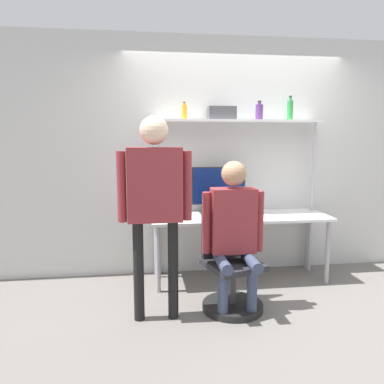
{
  "coord_description": "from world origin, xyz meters",
  "views": [
    {
      "loc": [
        -1.06,
        -3.6,
        1.57
      ],
      "look_at": [
        -0.6,
        -0.21,
        1.07
      ],
      "focal_mm": 35.0,
      "sensor_mm": 36.0,
      "label": 1
    }
  ],
  "objects": [
    {
      "name": "ground_plane",
      "position": [
        0.0,
        0.0,
        0.0
      ],
      "size": [
        12.0,
        12.0,
        0.0
      ],
      "primitive_type": "plane",
      "color": "slate"
    },
    {
      "name": "wall_back",
      "position": [
        0.0,
        0.68,
        1.35
      ],
      "size": [
        8.0,
        0.06,
        2.7
      ],
      "color": "silver",
      "rests_on": "ground_plane"
    },
    {
      "name": "desk",
      "position": [
        0.0,
        0.33,
        0.65
      ],
      "size": [
        1.95,
        0.63,
        0.72
      ],
      "color": "white",
      "rests_on": "ground_plane"
    },
    {
      "name": "shelf_unit",
      "position": [
        0.0,
        0.5,
        1.53
      ],
      "size": [
        1.85,
        0.28,
        1.77
      ],
      "color": "white",
      "rests_on": "ground_plane"
    },
    {
      "name": "monitor",
      "position": [
        -0.21,
        0.48,
        1.02
      ],
      "size": [
        0.61,
        0.18,
        0.53
      ],
      "color": "#333338",
      "rests_on": "desk"
    },
    {
      "name": "laptop",
      "position": [
        -0.28,
        0.29,
        0.79
      ],
      "size": [
        0.28,
        0.25,
        0.25
      ],
      "color": "#333338",
      "rests_on": "desk"
    },
    {
      "name": "cell_phone",
      "position": [
        -0.04,
        0.24,
        0.73
      ],
      "size": [
        0.07,
        0.15,
        0.01
      ],
      "color": "black",
      "rests_on": "desk"
    },
    {
      "name": "office_chair",
      "position": [
        -0.27,
        -0.37,
        0.27
      ],
      "size": [
        0.59,
        0.59,
        0.9
      ],
      "color": "black",
      "rests_on": "ground_plane"
    },
    {
      "name": "person_seated",
      "position": [
        -0.25,
        -0.41,
        0.8
      ],
      "size": [
        0.56,
        0.47,
        1.37
      ],
      "color": "#38425B",
      "rests_on": "ground_plane"
    },
    {
      "name": "person_standing",
      "position": [
        -0.96,
        -0.49,
        1.13
      ],
      "size": [
        0.62,
        0.24,
        1.75
      ],
      "color": "black",
      "rests_on": "ground_plane"
    },
    {
      "name": "bottle_purple",
      "position": [
        0.24,
        0.5,
        1.86
      ],
      "size": [
        0.08,
        0.08,
        0.21
      ],
      "color": "#593372",
      "rests_on": "shelf_unit"
    },
    {
      "name": "bottle_amber",
      "position": [
        -0.59,
        0.5,
        1.85
      ],
      "size": [
        0.06,
        0.06,
        0.19
      ],
      "color": "gold",
      "rests_on": "shelf_unit"
    },
    {
      "name": "bottle_green",
      "position": [
        0.6,
        0.5,
        1.88
      ],
      "size": [
        0.07,
        0.07,
        0.27
      ],
      "color": "#2D8C3F",
      "rests_on": "shelf_unit"
    },
    {
      "name": "storage_box",
      "position": [
        -0.18,
        0.5,
        1.84
      ],
      "size": [
        0.3,
        0.17,
        0.14
      ],
      "color": "#4C4C51",
      "rests_on": "shelf_unit"
    }
  ]
}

